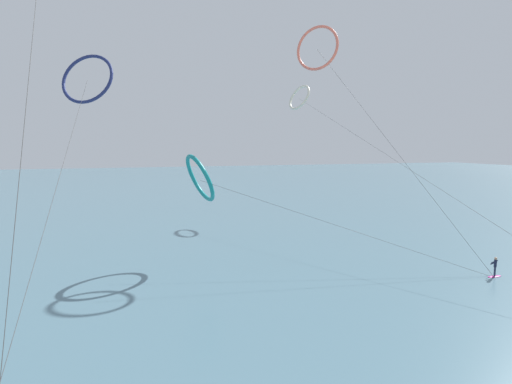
{
  "coord_description": "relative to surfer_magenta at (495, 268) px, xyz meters",
  "views": [
    {
      "loc": [
        -7.37,
        -0.68,
        11.07
      ],
      "look_at": [
        0.0,
        22.1,
        8.2
      ],
      "focal_mm": 27.08,
      "sensor_mm": 36.0,
      "label": 1
    }
  ],
  "objects": [
    {
      "name": "surfer_magenta",
      "position": [
        0.0,
        0.0,
        0.0
      ],
      "size": [
        1.4,
        0.71,
        1.7
      ],
      "rotation": [
        0.0,
        0.0,
        0.6
      ],
      "color": "#CC288E",
      "rests_on": "ground"
    },
    {
      "name": "sea_water",
      "position": [
        -21.52,
        83.99,
        -0.78
      ],
      "size": [
        400.0,
        200.0,
        0.08
      ],
      "primitive_type": "cube",
      "color": "slate",
      "rests_on": "ground"
    },
    {
      "name": "kite_coral",
      "position": [
        -8.84,
        16.16,
        20.97
      ],
      "size": [
        10.8,
        18.43,
        24.32
      ],
      "rotation": [
        0.0,
        0.0,
        5.4
      ],
      "color": "#EA7260",
      "rests_on": "ground"
    },
    {
      "name": "kite_navy",
      "position": [
        -32.28,
        13.7,
        16.06
      ],
      "size": [
        5.27,
        28.83,
        19.2
      ],
      "rotation": [
        0.0,
        0.0,
        5.79
      ],
      "color": "navy",
      "rests_on": "ground"
    },
    {
      "name": "kite_ivory",
      "position": [
        -2.74,
        34.33,
        17.97
      ],
      "size": [
        3.42,
        51.49,
        20.92
      ],
      "rotation": [
        0.0,
        0.0,
        4.99
      ],
      "color": "silver",
      "rests_on": "ground"
    },
    {
      "name": "kite_teal",
      "position": [
        -22.78,
        12.15,
        7.23
      ],
      "size": [
        24.36,
        14.78,
        10.38
      ],
      "rotation": [
        0.0,
        0.0,
        1.74
      ],
      "color": "teal",
      "rests_on": "ground"
    }
  ]
}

